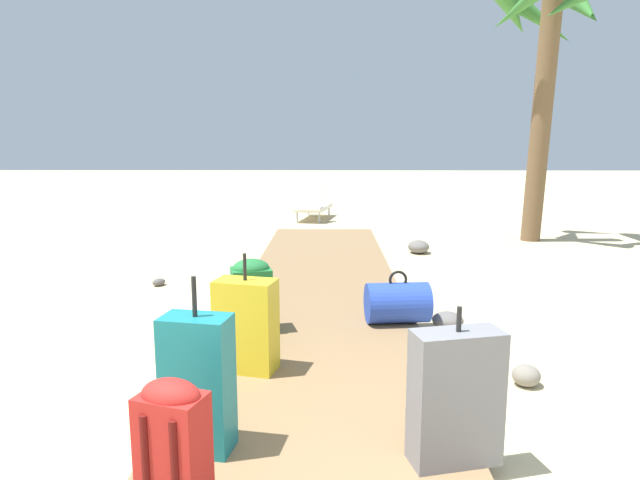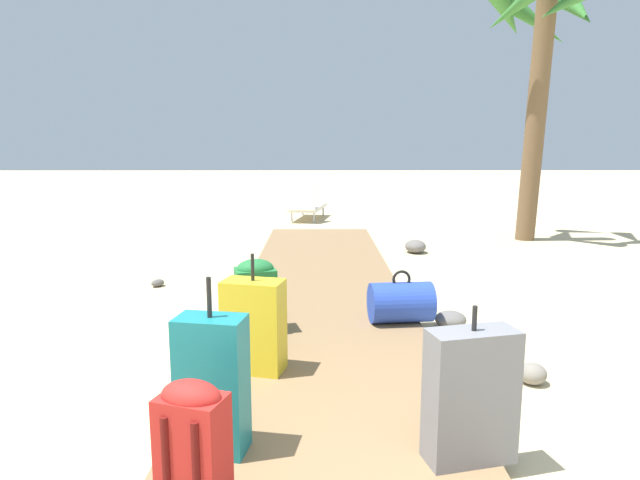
% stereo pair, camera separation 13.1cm
% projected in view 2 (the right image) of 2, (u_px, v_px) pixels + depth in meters
% --- Properties ---
extents(ground_plane, '(60.00, 60.00, 0.00)m').
position_uv_depth(ground_plane, '(323.00, 323.00, 5.13)').
color(ground_plane, '#CCB789').
extents(boardwalk, '(1.72, 8.66, 0.08)m').
position_uv_depth(boardwalk, '(322.00, 293.00, 5.97)').
color(boardwalk, olive).
rests_on(boardwalk, ground).
extents(backpack_green, '(0.38, 0.33, 0.62)m').
position_uv_depth(backpack_green, '(256.00, 294.00, 4.60)').
color(backpack_green, '#237538').
rests_on(backpack_green, boardwalk).
extents(suitcase_teal, '(0.37, 0.26, 0.91)m').
position_uv_depth(suitcase_teal, '(212.00, 385.00, 2.79)').
color(suitcase_teal, '#197A7F').
rests_on(suitcase_teal, boardwalk).
extents(backpack_red, '(0.32, 0.26, 0.60)m').
position_uv_depth(backpack_red, '(193.00, 446.00, 2.30)').
color(backpack_red, red).
rests_on(backpack_red, boardwalk).
extents(suitcase_grey, '(0.47, 0.29, 0.79)m').
position_uv_depth(suitcase_grey, '(471.00, 396.00, 2.71)').
color(suitcase_grey, slate).
rests_on(suitcase_grey, boardwalk).
extents(suitcase_yellow, '(0.45, 0.33, 0.82)m').
position_uv_depth(suitcase_yellow, '(254.00, 326.00, 3.80)').
color(suitcase_yellow, gold).
rests_on(suitcase_yellow, boardwalk).
extents(duffel_bag_blue, '(0.58, 0.41, 0.47)m').
position_uv_depth(duffel_bag_blue, '(401.00, 302.00, 4.87)').
color(duffel_bag_blue, '#2847B7').
rests_on(duffel_bag_blue, boardwalk).
extents(palm_tree_far_right, '(1.85, 1.96, 4.24)m').
position_uv_depth(palm_tree_far_right, '(539.00, 48.00, 8.90)').
color(palm_tree_far_right, brown).
rests_on(palm_tree_far_right, ground).
extents(lounge_chair, '(0.87, 1.59, 0.82)m').
position_uv_depth(lounge_chair, '(307.00, 205.00, 12.03)').
color(lounge_chair, white).
rests_on(lounge_chair, ground).
extents(rock_left_near, '(0.19, 0.20, 0.08)m').
position_uv_depth(rock_left_near, '(158.00, 283.00, 6.42)').
color(rock_left_near, '#5B5651').
rests_on(rock_left_near, ground).
extents(rock_right_far, '(0.31, 0.38, 0.20)m').
position_uv_depth(rock_right_far, '(415.00, 246.00, 8.41)').
color(rock_right_far, slate).
rests_on(rock_right_far, ground).
extents(rock_right_mid, '(0.26, 0.26, 0.15)m').
position_uv_depth(rock_right_mid, '(533.00, 374.00, 3.81)').
color(rock_right_mid, gray).
rests_on(rock_right_mid, ground).
extents(rock_right_near, '(0.29, 0.28, 0.15)m').
position_uv_depth(rock_right_near, '(451.00, 319.00, 4.98)').
color(rock_right_near, slate).
rests_on(rock_right_near, ground).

